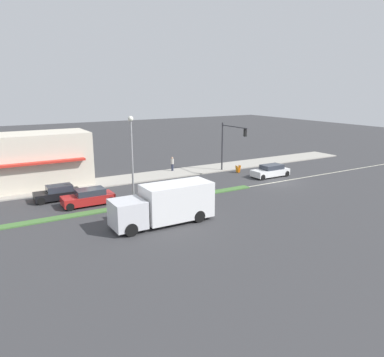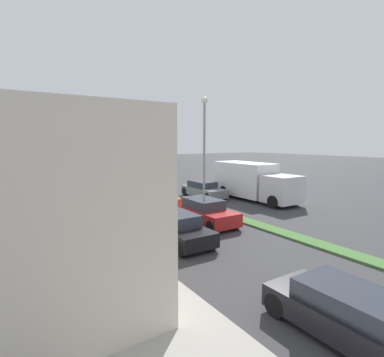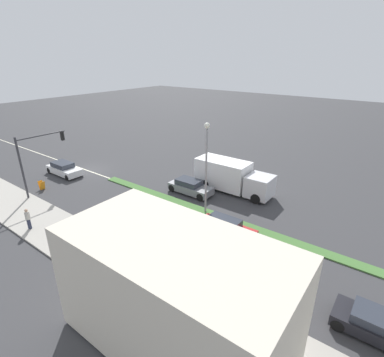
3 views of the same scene
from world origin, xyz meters
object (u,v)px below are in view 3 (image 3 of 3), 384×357
object	(u,v)px
delivery_truck	(231,176)
suv_grey	(190,187)
warning_aframe_sign	(42,185)
suv_black	(228,260)
pedestrian	(28,218)
van_white	(64,169)
traffic_signal_main	(36,154)
street_lamp	(206,157)
hatchback_red	(225,229)

from	to	relation	value
delivery_truck	suv_grey	world-z (taller)	delivery_truck
warning_aframe_sign	suv_grey	bearing A→B (deg)	123.33
suv_black	pedestrian	bearing A→B (deg)	-70.12
pedestrian	suv_grey	size ratio (longest dim) A/B	0.39
pedestrian	van_white	world-z (taller)	pedestrian
pedestrian	traffic_signal_main	bearing A→B (deg)	-126.36
street_lamp	delivery_truck	bearing A→B (deg)	-174.05
van_white	warning_aframe_sign	bearing A→B (deg)	27.41
pedestrian	warning_aframe_sign	size ratio (longest dim) A/B	1.95
street_lamp	suv_black	bearing A→B (deg)	45.49
warning_aframe_sign	delivery_truck	world-z (taller)	delivery_truck
delivery_truck	traffic_signal_main	bearing A→B (deg)	-50.99
suv_black	suv_grey	bearing A→B (deg)	-130.87
street_lamp	van_white	xyz separation A→B (m)	(2.20, -17.07, -4.13)
warning_aframe_sign	hatchback_red	size ratio (longest dim) A/B	0.20
pedestrian	warning_aframe_sign	bearing A→B (deg)	-124.46
street_lamp	pedestrian	xyz separation A→B (m)	(10.06, -8.91, -3.80)
suv_black	suv_grey	xyz separation A→B (m)	(-7.20, -8.32, 0.01)
traffic_signal_main	suv_black	world-z (taller)	traffic_signal_main
street_lamp	suv_black	distance (m)	8.25
warning_aframe_sign	suv_black	xyz separation A→B (m)	(-0.71, 20.34, 0.21)
warning_aframe_sign	suv_grey	xyz separation A→B (m)	(-7.91, 12.02, 0.22)
street_lamp	van_white	distance (m)	17.70
hatchback_red	suv_black	bearing A→B (deg)	34.47
suv_grey	traffic_signal_main	bearing A→B (deg)	-52.93
suv_black	van_white	bearing A→B (deg)	-97.20
traffic_signal_main	van_white	distance (m)	5.82
pedestrian	delivery_truck	size ratio (longest dim) A/B	0.22
street_lamp	hatchback_red	bearing A→B (deg)	55.19
traffic_signal_main	hatchback_red	xyz separation A→B (m)	(-3.92, 17.42, -3.23)
street_lamp	pedestrian	size ratio (longest dim) A/B	4.51
traffic_signal_main	suv_black	xyz separation A→B (m)	(-1.12, 19.34, -3.27)
delivery_truck	suv_grey	distance (m)	3.98
delivery_truck	hatchback_red	xyz separation A→B (m)	(7.20, 3.69, -0.80)
delivery_truck	hatchback_red	size ratio (longest dim) A/B	1.77
warning_aframe_sign	delivery_truck	size ratio (longest dim) A/B	0.11
van_white	pedestrian	bearing A→B (deg)	46.08
traffic_signal_main	delivery_truck	distance (m)	17.84
van_white	hatchback_red	world-z (taller)	hatchback_red
delivery_truck	van_white	size ratio (longest dim) A/B	1.73
traffic_signal_main	suv_grey	world-z (taller)	traffic_signal_main
street_lamp	suv_black	world-z (taller)	street_lamp
suv_black	hatchback_red	bearing A→B (deg)	-145.53
warning_aframe_sign	suv_black	world-z (taller)	suv_black
traffic_signal_main	street_lamp	world-z (taller)	street_lamp
street_lamp	suv_grey	size ratio (longest dim) A/B	1.74
suv_black	hatchback_red	xyz separation A→B (m)	(-2.80, -1.92, 0.03)
warning_aframe_sign	delivery_truck	bearing A→B (deg)	126.00
van_white	hatchback_red	xyz separation A→B (m)	(-0.00, 20.24, 0.02)
traffic_signal_main	van_white	xyz separation A→B (m)	(-3.92, -2.82, -3.25)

